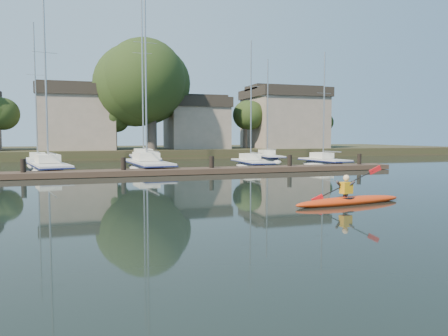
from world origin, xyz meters
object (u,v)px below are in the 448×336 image
object	(u,v)px
dock	(169,171)
sailboat_2	(148,173)
sailboat_1	(49,175)
kayak	(349,199)
sailboat_7	(268,162)
sailboat_5	(38,167)
sailboat_3	(251,169)
sailboat_6	(144,165)
sailboat_4	(324,167)

from	to	relation	value
dock	sailboat_2	size ratio (longest dim) A/B	2.06
dock	sailboat_1	xyz separation A→B (m)	(-7.86, 4.40, -0.40)
kayak	sailboat_7	distance (m)	29.36
sailboat_7	kayak	bearing A→B (deg)	-102.59
sailboat_7	sailboat_1	bearing A→B (deg)	-152.04
sailboat_5	sailboat_7	xyz separation A→B (m)	(22.38, 0.64, -0.00)
sailboat_1	sailboat_2	distance (m)	7.03
sailboat_7	dock	bearing A→B (deg)	-129.56
kayak	sailboat_7	world-z (taller)	sailboat_7
sailboat_1	sailboat_3	world-z (taller)	sailboat_1
dock	sailboat_7	bearing A→B (deg)	45.40
sailboat_1	sailboat_7	world-z (taller)	sailboat_1
sailboat_6	sailboat_7	distance (m)	13.07
sailboat_6	kayak	bearing A→B (deg)	-78.94
kayak	sailboat_7	bearing A→B (deg)	65.04
kayak	sailboat_5	xyz separation A→B (m)	(-13.49, 27.35, -0.36)
kayak	dock	xyz separation A→B (m)	(-4.17, 14.74, 0.01)
dock	sailboat_5	world-z (taller)	sailboat_5
sailboat_4	sailboat_5	size ratio (longest dim) A/B	0.81
sailboat_4	dock	bearing A→B (deg)	-169.12
sailboat_7	sailboat_5	bearing A→B (deg)	-173.34
sailboat_1	sailboat_6	world-z (taller)	sailboat_6
sailboat_3	sailboat_4	xyz separation A→B (m)	(6.74, -0.36, -0.01)
sailboat_3	sailboat_6	world-z (taller)	sailboat_6
sailboat_5	sailboat_7	distance (m)	22.39
kayak	dock	world-z (taller)	kayak
dock	sailboat_7	xyz separation A→B (m)	(13.05, 13.24, -0.38)
sailboat_2	sailboat_6	xyz separation A→B (m)	(0.82, 8.37, 0.00)
dock	sailboat_4	xyz separation A→B (m)	(14.69, 4.65, -0.38)
sailboat_5	sailboat_1	bearing A→B (deg)	-86.72
kayak	dock	distance (m)	15.32
sailboat_7	sailboat_6	bearing A→B (deg)	-172.51
sailboat_5	sailboat_6	size ratio (longest dim) A/B	0.77
sailboat_4	sailboat_5	bearing A→B (deg)	154.98
sailboat_4	sailboat_5	xyz separation A→B (m)	(-24.01, 7.95, 0.01)
sailboat_6	sailboat_7	world-z (taller)	sailboat_6
sailboat_2	sailboat_6	size ratio (longest dim) A/B	0.93
kayak	sailboat_3	world-z (taller)	sailboat_3
sailboat_3	sailboat_6	bearing A→B (deg)	138.28
kayak	sailboat_4	world-z (taller)	sailboat_4
kayak	sailboat_2	xyz separation A→B (m)	(-4.99, 19.05, -0.40)
dock	sailboat_4	bearing A→B (deg)	17.57
kayak	sailboat_5	bearing A→B (deg)	108.92
kayak	sailboat_6	bearing A→B (deg)	91.31
dock	sailboat_5	bearing A→B (deg)	126.49
dock	sailboat_3	bearing A→B (deg)	32.20
sailboat_5	sailboat_6	world-z (taller)	sailboat_6
sailboat_5	sailboat_4	bearing A→B (deg)	-25.17
kayak	sailboat_2	distance (m)	19.69
sailboat_3	sailboat_7	distance (m)	9.69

